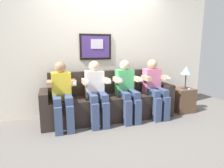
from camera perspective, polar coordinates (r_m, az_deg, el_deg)
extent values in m
plane|color=#66605B|center=(3.46, 0.78, -11.91)|extent=(6.33, 6.33, 0.00)
cube|color=silver|center=(3.92, -2.82, 10.30)|extent=(4.87, 0.05, 2.60)
cube|color=black|center=(3.84, -4.95, 11.00)|extent=(0.63, 0.03, 0.50)
cube|color=#4C337F|center=(3.83, -4.90, 11.00)|extent=(0.55, 0.02, 0.42)
cube|color=silver|center=(3.82, -4.53, 11.85)|extent=(0.24, 0.02, 0.18)
cube|color=#2D231E|center=(3.64, -0.68, -6.95)|extent=(2.19, 0.58, 0.45)
cube|color=#2D231E|center=(3.74, -1.70, 0.63)|extent=(2.19, 0.14, 0.45)
cube|color=#2D231E|center=(3.47, -19.50, -7.05)|extent=(0.14, 0.58, 0.62)
cube|color=#2D231E|center=(4.10, 15.06, -4.03)|extent=(0.14, 0.58, 0.62)
cube|color=yellow|center=(3.37, -14.93, -0.64)|extent=(0.32, 0.20, 0.48)
sphere|color=#9E7556|center=(3.32, -15.21, 4.87)|extent=(0.19, 0.19, 0.19)
cube|color=#38476B|center=(3.21, -16.17, -4.57)|extent=(0.12, 0.40, 0.12)
cube|color=#38476B|center=(3.22, -12.96, -4.37)|extent=(0.12, 0.40, 0.12)
cube|color=#38476B|center=(3.11, -15.75, -10.60)|extent=(0.12, 0.12, 0.45)
cube|color=#38476B|center=(3.12, -12.39, -10.37)|extent=(0.12, 0.12, 0.45)
cube|color=#9E7556|center=(3.23, -18.24, 0.14)|extent=(0.08, 0.28, 0.08)
cube|color=#9E7556|center=(3.25, -11.53, 0.54)|extent=(0.08, 0.28, 0.08)
cube|color=white|center=(3.09, -11.20, 0.21)|extent=(0.04, 0.13, 0.04)
cube|color=white|center=(3.44, -5.26, -0.05)|extent=(0.32, 0.20, 0.48)
sphere|color=beige|center=(3.40, -5.36, 5.34)|extent=(0.19, 0.19, 0.19)
cube|color=#38476B|center=(3.27, -5.97, -3.88)|extent=(0.12, 0.40, 0.12)
cube|color=#38476B|center=(3.32, -2.92, -3.65)|extent=(0.12, 0.40, 0.12)
cube|color=#38476B|center=(3.18, -5.10, -9.75)|extent=(0.12, 0.12, 0.45)
cube|color=#38476B|center=(3.22, -1.93, -9.43)|extent=(0.12, 0.12, 0.45)
cube|color=beige|center=(3.28, -8.06, 0.74)|extent=(0.08, 0.28, 0.08)
cube|color=beige|center=(3.36, -1.67, 1.10)|extent=(0.08, 0.28, 0.08)
cube|color=white|center=(3.21, -0.87, 0.81)|extent=(0.04, 0.13, 0.04)
cube|color=white|center=(3.12, -7.55, 0.42)|extent=(0.04, 0.10, 0.04)
cube|color=#4CB266|center=(3.61, 3.74, 0.49)|extent=(0.32, 0.20, 0.48)
sphere|color=beige|center=(3.57, 3.81, 5.64)|extent=(0.19, 0.19, 0.19)
cube|color=#38476B|center=(3.44, 3.54, -3.13)|extent=(0.12, 0.40, 0.12)
cube|color=#38476B|center=(3.51, 6.28, -2.89)|extent=(0.12, 0.40, 0.12)
cube|color=#38476B|center=(3.34, 4.75, -8.66)|extent=(0.12, 0.12, 0.45)
cube|color=#38476B|center=(3.41, 7.57, -8.30)|extent=(0.12, 0.12, 0.45)
cube|color=beige|center=(3.42, 1.54, 1.28)|extent=(0.08, 0.28, 0.08)
cube|color=beige|center=(3.57, 7.31, 1.59)|extent=(0.08, 0.28, 0.08)
cube|color=white|center=(3.42, 8.45, 1.33)|extent=(0.04, 0.13, 0.04)
cube|color=white|center=(3.27, 2.48, 1.00)|extent=(0.04, 0.10, 0.04)
cube|color=pink|center=(3.86, 11.76, 0.97)|extent=(0.32, 0.20, 0.48)
sphere|color=tan|center=(3.82, 11.95, 5.78)|extent=(0.19, 0.19, 0.19)
cube|color=#38476B|center=(3.68, 11.97, -2.38)|extent=(0.12, 0.40, 0.12)
cube|color=#38476B|center=(3.78, 14.34, -2.16)|extent=(0.12, 0.40, 0.12)
cube|color=#38476B|center=(3.60, 13.38, -7.50)|extent=(0.12, 0.12, 0.45)
cube|color=#38476B|center=(3.69, 15.79, -7.14)|extent=(0.12, 0.12, 0.45)
cube|color=tan|center=(3.65, 10.15, 1.74)|extent=(0.08, 0.28, 0.08)
cube|color=tan|center=(3.85, 15.15, 1.98)|extent=(0.08, 0.28, 0.08)
cube|color=white|center=(3.71, 16.50, 1.76)|extent=(0.04, 0.13, 0.04)
cube|color=brown|center=(4.30, 20.24, -4.47)|extent=(0.40, 0.40, 0.50)
cylinder|color=#333338|center=(4.23, 21.00, -1.16)|extent=(0.14, 0.14, 0.02)
cylinder|color=#333338|center=(4.20, 21.14, 0.84)|extent=(0.02, 0.02, 0.28)
cone|color=#8CB2CC|center=(4.17, 21.35, 3.82)|extent=(0.22, 0.22, 0.16)
cube|color=white|center=(4.22, 21.66, -1.22)|extent=(0.04, 0.13, 0.02)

